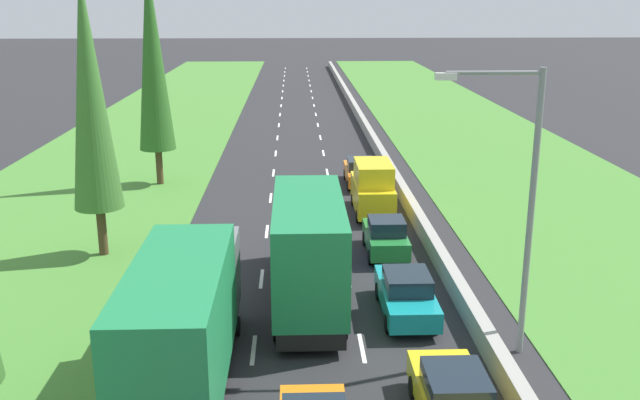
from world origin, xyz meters
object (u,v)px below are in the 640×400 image
object	(u,v)px
green_box_truck_left_lane	(185,322)
poplar_tree_third	(152,54)
teal_sedan_right_lane	(406,294)
orange_sedan_right_lane	(361,172)
yellow_van_right_lane	(373,188)
yellow_sedan_right_lane	(454,399)
green_box_truck_centre_lane	(308,246)
street_light_mast	(521,194)
green_hatchback_right_lane	(386,237)
poplar_tree_second	(90,92)

from	to	relation	value
green_box_truck_left_lane	poplar_tree_third	xyz separation A→B (m)	(-5.07, 23.75, 5.63)
teal_sedan_right_lane	poplar_tree_third	bearing A→B (deg)	122.62
teal_sedan_right_lane	poplar_tree_third	xyz separation A→B (m)	(-12.11, 18.92, 7.00)
green_box_truck_left_lane	orange_sedan_right_lane	distance (m)	24.24
yellow_van_right_lane	poplar_tree_third	world-z (taller)	poplar_tree_third
yellow_sedan_right_lane	green_box_truck_centre_lane	xyz separation A→B (m)	(-3.64, 8.16, 1.37)
street_light_mast	poplar_tree_third	bearing A→B (deg)	124.53
green_hatchback_right_lane	orange_sedan_right_lane	world-z (taller)	green_hatchback_right_lane
teal_sedan_right_lane	orange_sedan_right_lane	distance (m)	18.31
poplar_tree_third	yellow_van_right_lane	bearing A→B (deg)	-28.47
poplar_tree_second	green_hatchback_right_lane	bearing A→B (deg)	-2.00
orange_sedan_right_lane	teal_sedan_right_lane	bearing A→B (deg)	-90.21
orange_sedan_right_lane	street_light_mast	xyz separation A→B (m)	(2.80, -21.16, 4.42)
poplar_tree_second	street_light_mast	world-z (taller)	poplar_tree_second
green_hatchback_right_lane	poplar_tree_third	world-z (taller)	poplar_tree_third
poplar_tree_second	street_light_mast	distance (m)	18.03
yellow_sedan_right_lane	orange_sedan_right_lane	bearing A→B (deg)	90.27
teal_sedan_right_lane	green_box_truck_left_lane	distance (m)	8.64
green_hatchback_right_lane	green_box_truck_left_lane	world-z (taller)	green_box_truck_left_lane
green_hatchback_right_lane	green_box_truck_centre_lane	size ratio (longest dim) A/B	0.41
orange_sedan_right_lane	poplar_tree_second	bearing A→B (deg)	-136.73
green_box_truck_centre_lane	orange_sedan_right_lane	world-z (taller)	green_box_truck_centre_lane
green_box_truck_left_lane	teal_sedan_right_lane	bearing A→B (deg)	34.43
teal_sedan_right_lane	green_hatchback_right_lane	world-z (taller)	green_hatchback_right_lane
yellow_sedan_right_lane	green_box_truck_left_lane	bearing A→B (deg)	164.34
poplar_tree_second	green_box_truck_left_lane	bearing A→B (deg)	-65.00
poplar_tree_third	orange_sedan_right_lane	bearing A→B (deg)	-2.87
poplar_tree_second	orange_sedan_right_lane	bearing A→B (deg)	43.27
teal_sedan_right_lane	yellow_sedan_right_lane	bearing A→B (deg)	-88.43
teal_sedan_right_lane	poplar_tree_second	size ratio (longest dim) A/B	0.37
green_box_truck_centre_lane	street_light_mast	bearing A→B (deg)	-33.35
poplar_tree_third	street_light_mast	world-z (taller)	poplar_tree_third
green_hatchback_right_lane	poplar_tree_second	bearing A→B (deg)	178.00
yellow_sedan_right_lane	green_box_truck_centre_lane	size ratio (longest dim) A/B	0.48
green_box_truck_left_lane	yellow_van_right_lane	xyz separation A→B (m)	(7.17, 17.11, -0.78)
teal_sedan_right_lane	street_light_mast	world-z (taller)	street_light_mast
street_light_mast	poplar_tree_second	bearing A→B (deg)	148.18
teal_sedan_right_lane	orange_sedan_right_lane	xyz separation A→B (m)	(0.07, 18.31, 0.00)
poplar_tree_second	yellow_sedan_right_lane	bearing A→B (deg)	-46.99
green_hatchback_right_lane	green_box_truck_left_lane	size ratio (longest dim) A/B	0.41
yellow_van_right_lane	poplar_tree_third	size ratio (longest dim) A/B	0.36
poplar_tree_third	street_light_mast	size ratio (longest dim) A/B	1.50
yellow_sedan_right_lane	street_light_mast	distance (m)	6.54
teal_sedan_right_lane	green_box_truck_centre_lane	size ratio (longest dim) A/B	0.48
yellow_sedan_right_lane	yellow_van_right_lane	bearing A→B (deg)	90.15
green_box_truck_left_lane	poplar_tree_second	world-z (taller)	poplar_tree_second
yellow_sedan_right_lane	street_light_mast	world-z (taller)	street_light_mast
green_box_truck_centre_lane	orange_sedan_right_lane	size ratio (longest dim) A/B	2.09
green_hatchback_right_lane	orange_sedan_right_lane	xyz separation A→B (m)	(0.02, 12.14, -0.02)
green_box_truck_left_lane	green_hatchback_right_lane	bearing A→B (deg)	57.21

